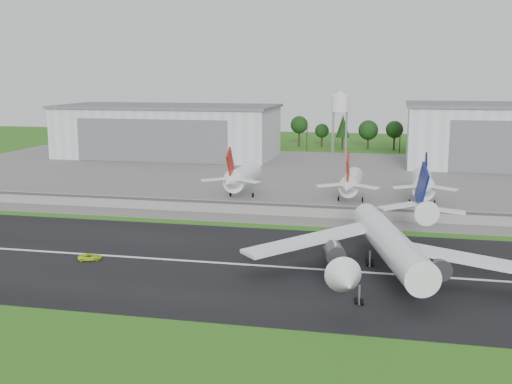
% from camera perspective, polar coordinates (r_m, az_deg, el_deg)
% --- Properties ---
extents(ground, '(600.00, 600.00, 0.00)m').
position_cam_1_polar(ground, '(115.94, 1.48, -8.16)').
color(ground, '#265815').
rests_on(ground, ground).
extents(runway, '(320.00, 60.00, 0.10)m').
position_cam_1_polar(runway, '(125.28, 2.36, -6.70)').
color(runway, black).
rests_on(runway, ground).
extents(runway_centerline, '(220.00, 1.00, 0.02)m').
position_cam_1_polar(runway_centerline, '(125.26, 2.36, -6.67)').
color(runway_centerline, white).
rests_on(runway_centerline, runway).
extents(apron, '(320.00, 150.00, 0.10)m').
position_cam_1_polar(apron, '(231.78, 7.16, 1.23)').
color(apron, slate).
rests_on(apron, ground).
extents(blast_fence, '(240.00, 0.61, 3.50)m').
position_cam_1_polar(blast_fence, '(167.91, 5.07, -1.66)').
color(blast_fence, gray).
rests_on(blast_fence, ground).
extents(hangar_west, '(97.00, 44.00, 23.20)m').
position_cam_1_polar(hangar_west, '(291.91, -7.82, 5.41)').
color(hangar_west, silver).
rests_on(hangar_west, ground).
extents(water_tower, '(8.40, 8.40, 29.40)m').
position_cam_1_polar(water_tower, '(294.25, 7.50, 7.98)').
color(water_tower, '#99999E').
rests_on(water_tower, ground).
extents(utility_poles, '(230.00, 3.00, 12.00)m').
position_cam_1_polar(utility_poles, '(310.77, 8.56, 3.54)').
color(utility_poles, black).
rests_on(utility_poles, ground).
extents(treeline, '(320.00, 16.00, 22.00)m').
position_cam_1_polar(treeline, '(325.64, 8.75, 3.85)').
color(treeline, black).
rests_on(treeline, ground).
extents(main_airliner, '(55.58, 58.61, 18.17)m').
position_cam_1_polar(main_airliner, '(121.76, 11.71, -5.05)').
color(main_airliner, white).
rests_on(main_airliner, runway).
extents(ground_vehicle, '(5.14, 3.92, 1.30)m').
position_cam_1_polar(ground_vehicle, '(133.70, -14.56, -5.61)').
color(ground_vehicle, '#BFDC19').
rests_on(ground_vehicle, runway).
extents(parked_jet_red_a, '(7.36, 31.29, 16.89)m').
position_cam_1_polar(parked_jet_red_a, '(192.46, -1.39, 1.32)').
color(parked_jet_red_a, white).
rests_on(parked_jet_red_a, ground).
extents(parked_jet_red_b, '(7.36, 31.29, 16.48)m').
position_cam_1_polar(parked_jet_red_b, '(187.41, 8.41, 0.84)').
color(parked_jet_red_b, white).
rests_on(parked_jet_red_b, ground).
extents(parked_jet_navy, '(7.36, 31.29, 16.80)m').
position_cam_1_polar(parked_jet_navy, '(187.13, 14.62, 0.69)').
color(parked_jet_navy, white).
rests_on(parked_jet_navy, ground).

